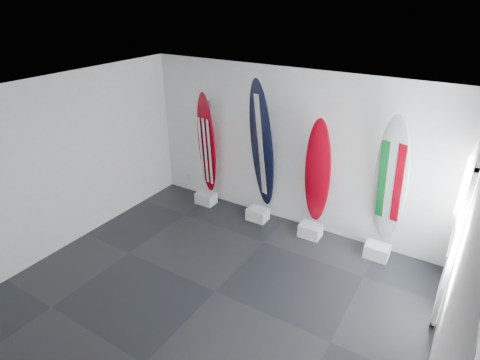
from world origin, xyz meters
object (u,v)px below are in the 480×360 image
Objects in this scene: surfboard_swiss at (318,173)px; surfboard_italy at (391,182)px; surfboard_usa at (207,144)px; surfboard_navy at (262,147)px.

surfboard_swiss is 1.24m from surfboard_italy.
surfboard_navy reaches higher than surfboard_usa.
surfboard_usa is 3.65m from surfboard_italy.
surfboard_swiss is (1.13, 0.00, -0.26)m from surfboard_navy.
surfboard_navy reaches higher than surfboard_italy.
surfboard_usa is 0.83× the size of surfboard_navy.
surfboard_usa is 1.30m from surfboard_navy.
surfboard_italy is at bearing -4.18° from surfboard_swiss.
surfboard_usa is at bearing -162.62° from surfboard_navy.
surfboard_italy is at bearing 9.52° from surfboard_usa.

